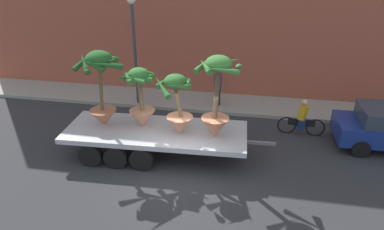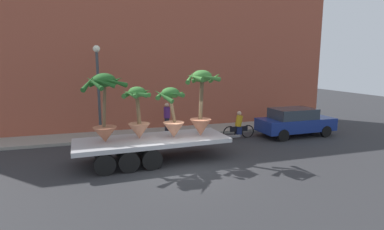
{
  "view_description": "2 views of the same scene",
  "coord_description": "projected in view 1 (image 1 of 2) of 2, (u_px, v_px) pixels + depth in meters",
  "views": [
    {
      "loc": [
        2.12,
        -9.15,
        6.81
      ],
      "look_at": [
        0.17,
        1.33,
        1.67
      ],
      "focal_mm": 32.84,
      "sensor_mm": 36.0,
      "label": 1
    },
    {
      "loc": [
        -3.37,
        -11.23,
        4.18
      ],
      "look_at": [
        0.71,
        1.58,
        1.84
      ],
      "focal_mm": 28.91,
      "sensor_mm": 36.0,
      "label": 2
    }
  ],
  "objects": [
    {
      "name": "potted_palm_rear",
      "position": [
        101.0,
        86.0,
        11.99
      ],
      "size": [
        1.82,
        1.77,
        2.75
      ],
      "color": "#B26647",
      "rests_on": "flatbed_trailer"
    },
    {
      "name": "potted_palm_middle",
      "position": [
        141.0,
        99.0,
        12.12
      ],
      "size": [
        1.28,
        1.24,
        2.19
      ],
      "color": "tan",
      "rests_on": "flatbed_trailer"
    },
    {
      "name": "potted_palm_extra",
      "position": [
        217.0,
        99.0,
        11.25
      ],
      "size": [
        1.48,
        1.5,
        2.84
      ],
      "color": "#C17251",
      "rests_on": "flatbed_trailer"
    },
    {
      "name": "ground_plane",
      "position": [
        179.0,
        178.0,
        11.41
      ],
      "size": [
        60.0,
        60.0,
        0.0
      ],
      "primitive_type": "plane",
      "color": "#2D2D30"
    },
    {
      "name": "potted_palm_front",
      "position": [
        178.0,
        107.0,
        11.64
      ],
      "size": [
        1.35,
        1.39,
        2.15
      ],
      "color": "tan",
      "rests_on": "flatbed_trailer"
    },
    {
      "name": "building_facade",
      "position": [
        214.0,
        2.0,
        16.37
      ],
      "size": [
        24.0,
        1.2,
        8.95
      ],
      "primitive_type": "cube",
      "color": "#9E4C38",
      "rests_on": "ground"
    },
    {
      "name": "pedestrian_near_gate",
      "position": [
        218.0,
        87.0,
        15.96
      ],
      "size": [
        0.36,
        0.36,
        1.71
      ],
      "color": "black",
      "rests_on": "sidewalk"
    },
    {
      "name": "street_lamp",
      "position": [
        134.0,
        38.0,
        15.22
      ],
      "size": [
        0.36,
        0.36,
        4.83
      ],
      "color": "#383D42",
      "rests_on": "sidewalk"
    },
    {
      "name": "cyclist",
      "position": [
        302.0,
        119.0,
        13.8
      ],
      "size": [
        1.84,
        0.35,
        1.54
      ],
      "color": "black",
      "rests_on": "ground"
    },
    {
      "name": "sidewalk",
      "position": [
        207.0,
        102.0,
        16.78
      ],
      "size": [
        24.0,
        2.2,
        0.15
      ],
      "primitive_type": "cube",
      "color": "gray",
      "rests_on": "ground"
    },
    {
      "name": "flatbed_trailer",
      "position": [
        149.0,
        134.0,
        12.47
      ],
      "size": [
        7.42,
        2.57,
        0.98
      ],
      "color": "#B7BABF",
      "rests_on": "ground"
    }
  ]
}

